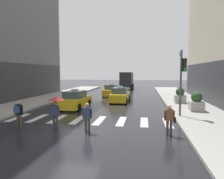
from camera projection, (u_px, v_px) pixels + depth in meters
ground_plane at (75, 132)px, 11.76m from camera, size 160.00×160.00×0.00m
crosswalk_markings at (89, 120)px, 14.71m from camera, size 11.30×2.80×0.01m
traffic_light_pole at (182, 74)px, 15.16m from camera, size 0.44×0.84×4.80m
taxi_lead at (75, 100)px, 19.61m from camera, size 2.11×4.62×1.80m
taxi_second at (120, 95)px, 23.78m from camera, size 2.02×4.58×1.80m
taxi_third at (112, 91)px, 29.40m from camera, size 2.09×4.61×1.80m
box_truck at (127, 80)px, 42.72m from camera, size 2.41×7.59×3.35m
pedestrian_with_umbrella at (56, 104)px, 12.21m from camera, size 0.96×0.96×1.94m
pedestrian_with_backpack at (18, 112)px, 12.58m from camera, size 0.55×0.43×1.65m
pedestrian_with_handbag at (170, 118)px, 11.05m from camera, size 0.60×0.24×1.65m
pedestrian_plain_coat at (87, 116)px, 11.65m from camera, size 0.55×0.24×1.65m
planter_near_corner at (197, 102)px, 17.31m from camera, size 1.10×1.10×1.60m
planter_mid_block at (180, 96)px, 21.90m from camera, size 1.10×1.10×1.60m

